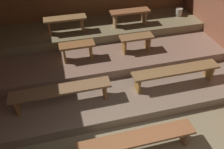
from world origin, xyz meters
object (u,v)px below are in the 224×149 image
at_px(bench_middle_right, 136,40).
at_px(bench_lower_right, 176,72).
at_px(bench_upper_left, 65,21).
at_px(pail_upper, 179,12).
at_px(bench_lower_left, 61,91).
at_px(bench_middle_left, 77,48).
at_px(bench_upper_right, 130,14).
at_px(bench_floor_center, 137,140).

bearing_deg(bench_middle_right, bench_lower_right, -67.54).
bearing_deg(bench_middle_right, bench_upper_left, 148.40).
xyz_separation_m(bench_lower_right, pail_upper, (1.29, 2.46, 0.23)).
bearing_deg(pail_upper, bench_lower_right, -117.74).
bearing_deg(bench_lower_left, bench_middle_right, 31.47).
height_order(bench_lower_right, bench_middle_left, bench_middle_left).
bearing_deg(bench_middle_right, bench_middle_left, 180.00).
distance_m(bench_middle_left, bench_upper_right, 1.95).
relative_size(bench_lower_left, bench_middle_right, 2.38).
xyz_separation_m(bench_lower_left, bench_upper_left, (0.36, 2.24, 0.44)).
xyz_separation_m(bench_middle_left, bench_upper_right, (1.65, 1.01, 0.25)).
relative_size(bench_lower_right, bench_upper_left, 1.80).
relative_size(bench_floor_center, pail_upper, 9.15).
xyz_separation_m(bench_lower_left, bench_upper_right, (2.15, 2.24, 0.44)).
xyz_separation_m(bench_floor_center, pail_upper, (2.65, 3.77, 0.46)).
bearing_deg(bench_floor_center, bench_middle_left, 104.27).
bearing_deg(bench_upper_left, bench_middle_right, -31.60).
bearing_deg(bench_lower_right, pail_upper, 62.26).
bearing_deg(bench_lower_right, bench_floor_center, -135.93).
relative_size(bench_floor_center, bench_middle_right, 2.48).
xyz_separation_m(bench_middle_left, bench_middle_right, (1.50, 0.00, 0.00)).
distance_m(bench_floor_center, pail_upper, 4.63).
height_order(bench_lower_right, bench_middle_right, bench_middle_right).
height_order(bench_lower_right, pail_upper, pail_upper).
relative_size(bench_upper_left, bench_upper_right, 1.00).
height_order(bench_floor_center, pail_upper, pail_upper).
height_order(bench_middle_left, bench_upper_right, bench_upper_right).
bearing_deg(bench_middle_left, bench_floor_center, -75.73).
bearing_deg(bench_floor_center, bench_lower_left, 131.25).
distance_m(bench_middle_right, bench_upper_right, 1.05).
distance_m(bench_upper_right, pail_upper, 1.68).
distance_m(bench_floor_center, bench_lower_left, 1.76).
bearing_deg(bench_upper_right, bench_lower_left, -133.88).
height_order(bench_lower_left, pail_upper, pail_upper).
xyz_separation_m(bench_upper_left, pail_upper, (3.45, 0.22, -0.21)).
distance_m(bench_lower_right, bench_middle_right, 1.34).
height_order(bench_lower_left, bench_upper_right, bench_upper_right).
xyz_separation_m(bench_middle_right, pail_upper, (1.80, 1.23, 0.03)).
height_order(bench_upper_left, bench_upper_right, same).
xyz_separation_m(bench_lower_right, bench_upper_left, (-2.15, 2.24, 0.44)).
height_order(bench_middle_left, bench_middle_right, same).
bearing_deg(bench_upper_right, bench_lower_right, -80.93).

